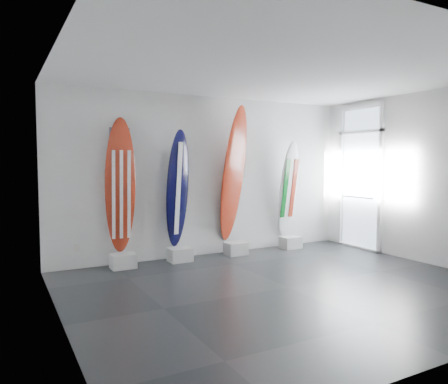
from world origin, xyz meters
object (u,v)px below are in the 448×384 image
surfboard_swiss (234,174)px  surfboard_italy (288,189)px  surfboard_usa (120,186)px  surfboard_navy (178,189)px

surfboard_swiss → surfboard_italy: size_ratio=1.31×
surfboard_usa → surfboard_navy: surfboard_usa is taller
surfboard_italy → surfboard_usa: bearing=176.1°
surfboard_swiss → surfboard_italy: surfboard_swiss is taller
surfboard_navy → surfboard_italy: size_ratio=1.06×
surfboard_usa → surfboard_navy: 1.03m
surfboard_usa → surfboard_navy: bearing=2.1°
surfboard_usa → surfboard_italy: surfboard_usa is taller
surfboard_usa → surfboard_navy: size_ratio=1.07×
surfboard_swiss → surfboard_italy: 1.33m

